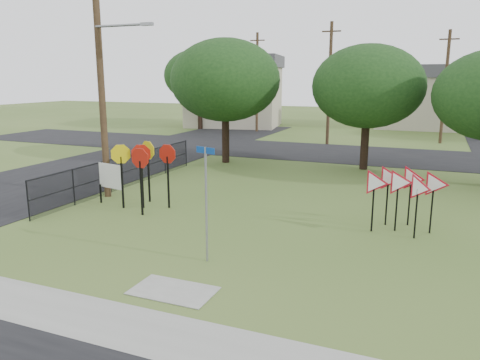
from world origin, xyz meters
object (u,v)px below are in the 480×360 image
at_px(street_name_sign, 206,198).
at_px(info_board, 111,178).
at_px(stop_sign_cluster, 144,161).
at_px(yield_sign_cluster, 404,185).

distance_m(street_name_sign, info_board, 7.42).
xyz_separation_m(stop_sign_cluster, info_board, (-1.59, -0.03, -0.78)).
distance_m(stop_sign_cluster, info_board, 1.77).
bearing_deg(stop_sign_cluster, info_board, -178.75).
bearing_deg(street_name_sign, yield_sign_cluster, 45.49).
height_order(street_name_sign, stop_sign_cluster, street_name_sign).
xyz_separation_m(street_name_sign, stop_sign_cluster, (-4.67, 3.95, 0.04)).
xyz_separation_m(stop_sign_cluster, yield_sign_cluster, (9.46, 0.93, -0.30)).
height_order(street_name_sign, yield_sign_cluster, street_name_sign).
bearing_deg(street_name_sign, info_board, 147.92).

